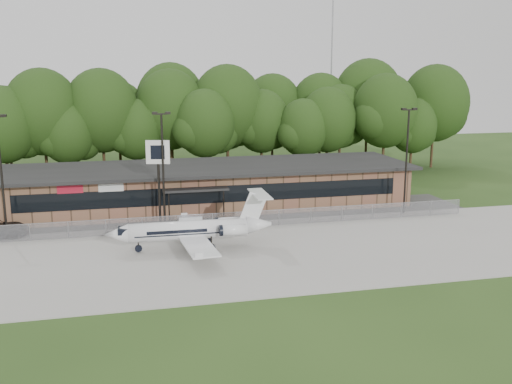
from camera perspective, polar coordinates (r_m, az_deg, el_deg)
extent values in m
plane|color=#254117|center=(36.23, 1.00, -10.05)|extent=(160.00, 160.00, 0.00)
cube|color=#9E9B93|center=(43.55, -1.60, -6.15)|extent=(64.00, 18.00, 0.08)
cube|color=#383835|center=(54.42, -4.06, -2.47)|extent=(50.00, 9.00, 0.06)
cube|color=brown|center=(58.31, -4.80, 0.48)|extent=(40.00, 10.00, 4.00)
cube|color=black|center=(53.39, -4.00, -0.25)|extent=(36.00, 0.08, 1.60)
cube|color=black|center=(57.43, -4.76, 2.49)|extent=(41.00, 11.50, 0.30)
cube|color=black|center=(52.41, -6.07, 0.26)|extent=(6.00, 1.60, 0.20)
cube|color=red|center=(52.70, -18.10, 0.24)|extent=(2.20, 0.06, 0.70)
cube|color=silver|center=(52.51, -14.30, 0.42)|extent=(2.20, 0.06, 0.70)
cube|color=gray|center=(49.94, -3.23, -2.93)|extent=(46.00, 0.03, 1.50)
cube|color=gray|center=(49.75, -3.24, -2.09)|extent=(46.00, 0.04, 0.04)
cylinder|color=gray|center=(86.06, 7.51, 11.17)|extent=(0.20, 0.20, 25.00)
cylinder|color=black|center=(50.73, -24.06, 1.19)|extent=(0.18, 0.18, 10.00)
cube|color=black|center=(50.01, -23.94, 6.99)|extent=(0.45, 0.30, 0.22)
cylinder|color=black|center=(49.90, -9.26, 1.92)|extent=(0.18, 0.18, 10.00)
cube|color=black|center=(49.28, -9.46, 7.71)|extent=(1.20, 0.12, 0.12)
cube|color=black|center=(49.24, -10.10, 7.76)|extent=(0.45, 0.30, 0.22)
cube|color=black|center=(49.31, -8.82, 7.81)|extent=(0.45, 0.30, 0.22)
cylinder|color=black|center=(56.31, 14.80, 2.82)|extent=(0.18, 0.18, 10.00)
cube|color=black|center=(55.76, 15.08, 7.94)|extent=(1.20, 0.12, 0.12)
cube|color=black|center=(55.50, 14.57, 8.03)|extent=(0.45, 0.30, 0.22)
cube|color=black|center=(56.02, 15.58, 8.00)|extent=(0.45, 0.30, 0.22)
cylinder|color=silver|center=(44.24, -6.78, -3.90)|extent=(9.11, 1.63, 1.45)
cone|color=silver|center=(44.11, -13.86, -4.22)|extent=(1.85, 1.49, 1.45)
cone|color=silver|center=(45.01, 0.27, -3.35)|extent=(2.03, 1.49, 1.45)
cube|color=silver|center=(41.54, -5.74, -5.52)|extent=(2.11, 5.49, 0.11)
cube|color=silver|center=(47.26, -6.56, -3.37)|extent=(2.11, 5.49, 0.11)
cylinder|color=silver|center=(43.52, -2.34, -3.90)|extent=(2.01, 0.86, 0.82)
cylinder|color=silver|center=(45.68, -2.83, -3.14)|extent=(2.01, 0.86, 0.82)
cube|color=silver|center=(44.59, -0.30, -1.75)|extent=(2.23, 0.17, 2.73)
cube|color=silver|center=(44.45, 0.39, -0.30)|extent=(1.26, 4.20, 0.09)
cube|color=black|center=(44.02, -13.05, -3.87)|extent=(0.93, 1.11, 0.45)
cube|color=black|center=(44.76, -4.65, -5.30)|extent=(0.77, 2.19, 0.64)
cylinder|color=black|center=(44.43, -11.67, -5.65)|extent=(0.56, 0.56, 0.20)
cylinder|color=black|center=(50.41, -9.67, 0.51)|extent=(0.27, 0.27, 7.41)
cube|color=silver|center=(49.90, -9.79, 3.95)|extent=(2.04, 0.68, 2.04)
cube|color=black|center=(49.78, -9.81, 3.93)|extent=(1.18, 0.30, 1.20)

